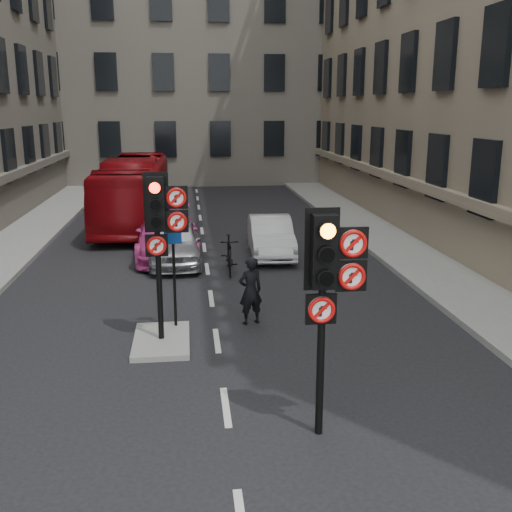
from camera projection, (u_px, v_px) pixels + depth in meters
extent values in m
plane|color=black|center=(235.00, 477.00, 8.32)|extent=(120.00, 120.00, 0.00)
cube|color=gray|center=(415.00, 253.00, 20.67)|extent=(3.00, 50.00, 0.16)
cube|color=gray|center=(162.00, 341.00, 12.99)|extent=(1.20, 2.00, 0.12)
cube|color=#666056|center=(191.00, 34.00, 42.50)|extent=(30.00, 14.00, 20.00)
cylinder|color=black|center=(320.00, 362.00, 9.15)|extent=(0.12, 0.12, 2.40)
cube|color=black|center=(324.00, 251.00, 8.72)|extent=(0.36, 0.28, 1.10)
cube|color=black|center=(322.00, 249.00, 8.85)|extent=(0.52, 0.03, 1.25)
cylinder|color=orange|center=(328.00, 231.00, 8.40)|extent=(0.22, 0.01, 0.22)
cylinder|color=black|center=(327.00, 255.00, 8.49)|extent=(0.22, 0.01, 0.22)
cylinder|color=black|center=(327.00, 279.00, 8.57)|extent=(0.22, 0.01, 0.22)
cube|color=black|center=(352.00, 243.00, 8.72)|extent=(0.47, 0.05, 0.47)
cylinder|color=white|center=(353.00, 244.00, 8.68)|extent=(0.41, 0.02, 0.41)
torus|color=#BF0C0A|center=(353.00, 244.00, 8.67)|extent=(0.41, 0.06, 0.41)
cube|color=#BF0C0A|center=(353.00, 244.00, 8.67)|extent=(0.25, 0.01, 0.25)
cube|color=black|center=(351.00, 276.00, 8.84)|extent=(0.47, 0.05, 0.47)
cylinder|color=white|center=(352.00, 277.00, 8.81)|extent=(0.41, 0.02, 0.41)
torus|color=#BF0C0A|center=(352.00, 277.00, 8.79)|extent=(0.41, 0.06, 0.41)
cube|color=#BF0C0A|center=(352.00, 277.00, 8.79)|extent=(0.25, 0.01, 0.25)
cube|color=black|center=(321.00, 309.00, 8.92)|extent=(0.47, 0.05, 0.47)
cylinder|color=white|center=(322.00, 310.00, 8.88)|extent=(0.41, 0.02, 0.41)
torus|color=#BF0C0A|center=(322.00, 310.00, 8.86)|extent=(0.41, 0.06, 0.41)
cube|color=#BF0C0A|center=(322.00, 310.00, 8.86)|extent=(0.25, 0.01, 0.25)
cylinder|color=black|center=(159.00, 285.00, 12.69)|extent=(0.12, 0.12, 2.40)
cube|color=black|center=(156.00, 203.00, 12.26)|extent=(0.36, 0.28, 1.10)
cube|color=black|center=(156.00, 202.00, 12.39)|extent=(0.52, 0.03, 1.25)
cylinder|color=#FF1407|center=(155.00, 188.00, 11.94)|extent=(0.22, 0.02, 0.22)
cylinder|color=black|center=(155.00, 205.00, 12.02)|extent=(0.22, 0.02, 0.22)
cylinder|color=black|center=(156.00, 222.00, 12.11)|extent=(0.22, 0.02, 0.22)
cube|color=black|center=(176.00, 197.00, 12.26)|extent=(0.47, 0.05, 0.47)
cylinder|color=white|center=(176.00, 198.00, 12.22)|extent=(0.41, 0.02, 0.41)
torus|color=#BF0C0A|center=(176.00, 198.00, 12.21)|extent=(0.41, 0.06, 0.41)
cube|color=#BF0C0A|center=(176.00, 198.00, 12.20)|extent=(0.25, 0.02, 0.25)
cube|color=black|center=(177.00, 221.00, 12.38)|extent=(0.47, 0.05, 0.47)
cylinder|color=white|center=(177.00, 222.00, 12.34)|extent=(0.41, 0.02, 0.41)
torus|color=#BF0C0A|center=(177.00, 222.00, 12.33)|extent=(0.41, 0.06, 0.41)
cube|color=#BF0C0A|center=(177.00, 222.00, 12.32)|extent=(0.25, 0.02, 0.25)
cube|color=black|center=(157.00, 245.00, 12.45)|extent=(0.47, 0.05, 0.47)
cylinder|color=white|center=(157.00, 246.00, 12.42)|extent=(0.41, 0.02, 0.41)
torus|color=#BF0C0A|center=(157.00, 246.00, 12.40)|extent=(0.41, 0.06, 0.41)
cube|color=#BF0C0A|center=(157.00, 246.00, 12.40)|extent=(0.25, 0.02, 0.25)
imported|color=#9DA0A5|center=(176.00, 242.00, 19.48)|extent=(1.66, 4.07, 1.38)
imported|color=beige|center=(271.00, 236.00, 20.54)|extent=(1.59, 4.09, 1.33)
imported|color=#C83B89|center=(167.00, 235.00, 20.47)|extent=(2.20, 5.11, 1.47)
imported|color=maroon|center=(134.00, 191.00, 25.83)|extent=(2.62, 10.34, 2.87)
imported|color=black|center=(229.00, 254.00, 18.44)|extent=(0.60, 1.90, 1.13)
imported|color=black|center=(251.00, 291.00, 14.00)|extent=(0.68, 0.55, 1.62)
cylinder|color=black|center=(174.00, 279.00, 13.47)|extent=(0.07, 0.07, 2.20)
cube|color=navy|center=(173.00, 237.00, 13.17)|extent=(0.39, 0.05, 0.31)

